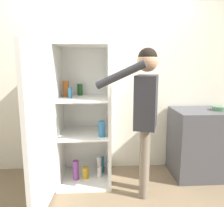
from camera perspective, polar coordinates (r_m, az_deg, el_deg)
The scene contains 5 objects.
wall_back at distance 3.05m, azimuth -2.90°, elevation 6.20°, with size 7.00×0.06×2.55m.
refrigerator at distance 2.67m, azimuth -9.31°, elevation -3.72°, with size 0.76×1.30×1.73m.
person at distance 2.40m, azimuth 8.75°, elevation 0.11°, with size 0.72×0.50×1.66m.
counter at distance 3.20m, azimuth 22.38°, elevation -9.49°, with size 0.78×0.57×0.90m.
bowl at distance 3.15m, azimuth 26.20°, elevation -1.12°, with size 0.18×0.18×0.05m.
Camera 1 is at (-0.03, -2.06, 1.49)m, focal length 35.00 mm.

